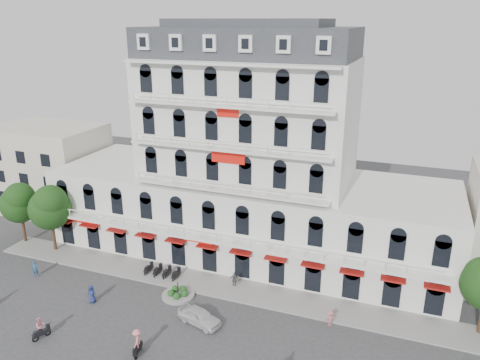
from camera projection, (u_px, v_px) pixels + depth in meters
name	position (u px, v px, depth m)	size (l,w,h in m)	color
ground	(177.00, 340.00, 39.53)	(120.00, 120.00, 0.00)	#38383A
sidewalk	(218.00, 286.00, 47.47)	(53.00, 4.00, 0.16)	gray
main_building	(249.00, 168.00, 52.21)	(45.00, 15.00, 25.80)	silver
flank_building_west	(51.00, 168.00, 65.27)	(14.00, 10.00, 12.00)	beige
traffic_island	(178.00, 294.00, 45.76)	(3.20, 3.20, 1.60)	gray
parked_scooter_row	(163.00, 276.00, 49.43)	(4.40, 1.80, 1.10)	black
tree_west_outer	(19.00, 201.00, 55.27)	(4.50, 4.48, 7.76)	#382314
tree_west_inner	(50.00, 206.00, 53.05)	(4.76, 4.76, 8.25)	#382314
parked_car	(200.00, 316.00, 41.53)	(1.70, 4.22, 1.44)	silver
rider_southwest	(40.00, 328.00, 39.46)	(0.85, 1.64, 2.07)	black
rider_center	(137.00, 341.00, 37.48)	(0.97, 1.68, 2.36)	black
pedestrian_left	(92.00, 294.00, 44.56)	(0.90, 0.59, 1.84)	navy
pedestrian_mid	(235.00, 280.00, 47.13)	(1.00, 0.42, 1.71)	#4F4D54
pedestrian_right	(330.00, 318.00, 41.16)	(1.00, 0.57, 1.55)	#BF656C
pedestrian_far	(35.00, 269.00, 49.08)	(0.65, 0.43, 1.79)	#29507C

